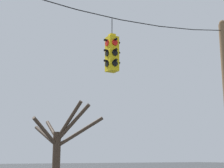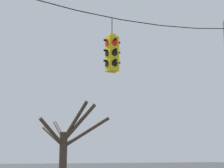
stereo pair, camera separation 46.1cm
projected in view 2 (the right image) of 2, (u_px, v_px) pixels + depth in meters
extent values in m
cylinder|color=black|center=(51.00, 4.00, 10.33)|extent=(1.62, 0.03, 0.12)
cylinder|color=black|center=(99.00, 15.00, 11.05)|extent=(1.62, 0.03, 0.03)
cylinder|color=black|center=(142.00, 23.00, 11.80)|extent=(1.62, 0.03, 0.12)
cylinder|color=black|center=(179.00, 27.00, 12.56)|extent=(1.62, 0.03, 0.22)
cylinder|color=black|center=(212.00, 28.00, 13.35)|extent=(1.63, 0.03, 0.31)
cube|color=yellow|center=(112.00, 54.00, 11.00)|extent=(0.34, 0.34, 1.15)
cube|color=yellow|center=(112.00, 36.00, 11.13)|extent=(0.19, 0.19, 0.10)
cylinder|color=black|center=(112.00, 26.00, 11.20)|extent=(0.02, 0.02, 0.57)
cylinder|color=red|center=(115.00, 42.00, 10.91)|extent=(0.20, 0.03, 0.20)
cylinder|color=black|center=(115.00, 39.00, 10.89)|extent=(0.07, 0.12, 0.07)
cylinder|color=black|center=(115.00, 53.00, 10.84)|extent=(0.20, 0.03, 0.20)
cylinder|color=black|center=(115.00, 50.00, 10.82)|extent=(0.07, 0.12, 0.07)
cylinder|color=black|center=(115.00, 63.00, 10.77)|extent=(0.20, 0.03, 0.20)
cylinder|color=black|center=(115.00, 60.00, 10.75)|extent=(0.07, 0.12, 0.07)
cylinder|color=red|center=(109.00, 46.00, 11.23)|extent=(0.20, 0.03, 0.20)
cylinder|color=black|center=(109.00, 43.00, 11.29)|extent=(0.07, 0.12, 0.07)
cylinder|color=black|center=(109.00, 56.00, 11.16)|extent=(0.20, 0.03, 0.20)
cylinder|color=black|center=(109.00, 53.00, 11.22)|extent=(0.07, 0.12, 0.07)
cylinder|color=black|center=(109.00, 66.00, 11.09)|extent=(0.20, 0.03, 0.20)
cylinder|color=black|center=(109.00, 63.00, 11.15)|extent=(0.07, 0.12, 0.07)
cylinder|color=red|center=(107.00, 43.00, 10.99)|extent=(0.03, 0.20, 0.20)
cylinder|color=black|center=(106.00, 40.00, 10.99)|extent=(0.12, 0.07, 0.07)
cylinder|color=black|center=(107.00, 53.00, 10.92)|extent=(0.03, 0.20, 0.20)
cylinder|color=black|center=(106.00, 50.00, 10.91)|extent=(0.12, 0.07, 0.07)
cylinder|color=black|center=(107.00, 64.00, 10.84)|extent=(0.03, 0.20, 0.20)
cylinder|color=black|center=(106.00, 61.00, 10.84)|extent=(0.12, 0.07, 0.07)
cylinder|color=red|center=(117.00, 45.00, 11.16)|extent=(0.03, 0.20, 0.20)
cylinder|color=black|center=(118.00, 42.00, 11.20)|extent=(0.12, 0.07, 0.07)
cylinder|color=black|center=(117.00, 55.00, 11.08)|extent=(0.03, 0.20, 0.20)
cylinder|color=black|center=(118.00, 52.00, 11.12)|extent=(0.12, 0.07, 0.07)
cylinder|color=black|center=(117.00, 65.00, 11.01)|extent=(0.03, 0.20, 0.20)
cylinder|color=black|center=(118.00, 63.00, 11.05)|extent=(0.12, 0.07, 0.07)
cylinder|color=#423326|center=(63.00, 163.00, 17.59)|extent=(0.40, 0.40, 3.18)
cylinder|color=#423326|center=(53.00, 136.00, 18.67)|extent=(0.67, 2.18, 1.23)
cylinder|color=#423326|center=(86.00, 132.00, 17.84)|extent=(2.19, 1.43, 1.62)
cylinder|color=#423326|center=(79.00, 123.00, 17.53)|extent=(1.23, 1.84, 1.88)
cylinder|color=#423326|center=(52.00, 132.00, 17.27)|extent=(1.68, 0.89, 1.43)
cylinder|color=#423326|center=(75.00, 121.00, 17.55)|extent=(0.88, 1.65, 1.96)
cylinder|color=#423326|center=(59.00, 130.00, 18.74)|extent=(0.26, 1.89, 1.18)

